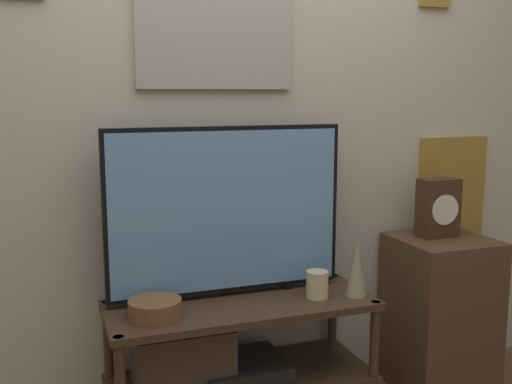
{
  "coord_description": "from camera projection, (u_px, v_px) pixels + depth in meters",
  "views": [
    {
      "loc": [
        -0.75,
        -1.97,
        1.4
      ],
      "look_at": [
        0.06,
        0.26,
        1.0
      ],
      "focal_mm": 42.0,
      "sensor_mm": 36.0,
      "label": 1
    }
  ],
  "objects": [
    {
      "name": "television",
      "position": [
        226.0,
        211.0,
        2.47
      ],
      "size": [
        1.0,
        0.05,
        0.71
      ],
      "color": "black",
      "rests_on": "media_console"
    },
    {
      "name": "vase_wide_bowl",
      "position": [
        155.0,
        309.0,
        2.28
      ],
      "size": [
        0.2,
        0.2,
        0.07
      ],
      "color": "brown",
      "rests_on": "media_console"
    },
    {
      "name": "media_console",
      "position": [
        221.0,
        352.0,
        2.46
      ],
      "size": [
        1.1,
        0.44,
        0.55
      ],
      "color": "#422D1E",
      "rests_on": "ground_plane"
    },
    {
      "name": "candle_jar",
      "position": [
        317.0,
        284.0,
        2.5
      ],
      "size": [
        0.09,
        0.09,
        0.11
      ],
      "color": "beige",
      "rests_on": "media_console"
    },
    {
      "name": "vase_slim_bronze",
      "position": [
        357.0,
        269.0,
        2.52
      ],
      "size": [
        0.09,
        0.09,
        0.23
      ],
      "color": "tan",
      "rests_on": "media_console"
    },
    {
      "name": "mantel_clock",
      "position": [
        438.0,
        208.0,
        2.79
      ],
      "size": [
        0.19,
        0.11,
        0.27
      ],
      "color": "#422819",
      "rests_on": "side_table"
    },
    {
      "name": "side_table",
      "position": [
        440.0,
        313.0,
        2.84
      ],
      "size": [
        0.43,
        0.41,
        0.73
      ],
      "color": "#513823",
      "rests_on": "ground_plane"
    },
    {
      "name": "wall_back",
      "position": [
        221.0,
        103.0,
        2.57
      ],
      "size": [
        6.4,
        0.08,
        2.7
      ],
      "color": "beige",
      "rests_on": "ground_plane"
    }
  ]
}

